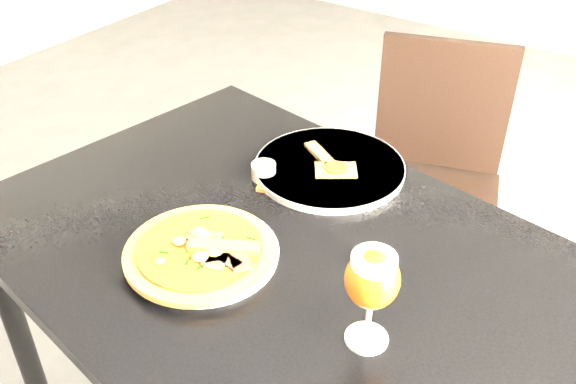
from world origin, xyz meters
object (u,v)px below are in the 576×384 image
Objects in this scene: chair_far at (430,180)px; pizza at (201,250)px; beer_glass at (372,280)px; dining_table at (285,287)px.

chair_far is 3.13× the size of pizza.
beer_glass is (0.34, 0.01, 0.10)m from pizza.
dining_table is 1.54× the size of chair_far.
dining_table is 0.19m from pizza.
pizza is 1.57× the size of beer_glass.
beer_glass is (0.26, -0.88, 0.40)m from chair_far.
dining_table is at bearing 156.11° from beer_glass.
dining_table is 7.55× the size of beer_glass.
chair_far is at bearing 101.48° from dining_table.
pizza is at bearing -113.30° from chair_far.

